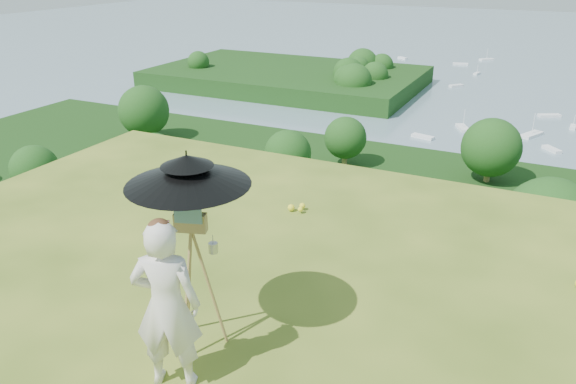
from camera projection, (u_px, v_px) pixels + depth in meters
The scene contains 10 objects.
shoreline_tier at pixel (512, 254), 80.87m from camera, with size 170.00×28.00×8.00m, color gray.
bay_water at pixel (558, 61), 216.72m from camera, with size 700.00×700.00×0.00m, color slate.
peninsula at pixel (287, 69), 174.55m from camera, with size 90.00×60.00×12.00m, color black, non-canonical shape.
slope_trees at pixel (498, 244), 39.55m from camera, with size 110.00×50.00×6.00m, color #1E4815, non-canonical shape.
harbor_town at pixel (519, 213), 78.33m from camera, with size 110.00×22.00×5.00m, color silver, non-canonical shape.
moored_boats at pixel (498, 100), 156.19m from camera, with size 140.00×140.00×0.70m, color white, non-canonical shape.
painter at pixel (167, 306), 5.15m from camera, with size 0.64×0.42×1.75m, color silver.
field_easel at pixel (194, 276), 5.70m from camera, with size 0.63×0.63×1.67m, color olive, non-canonical shape.
sun_umbrella at pixel (189, 190), 5.37m from camera, with size 1.21×1.21×0.79m, color black, non-canonical shape.
painter_cap at pixel (159, 225), 4.82m from camera, with size 0.21×0.25×0.10m, color #BE6875, non-canonical shape.
Camera 1 is at (1.92, -2.93, 3.85)m, focal length 35.00 mm.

